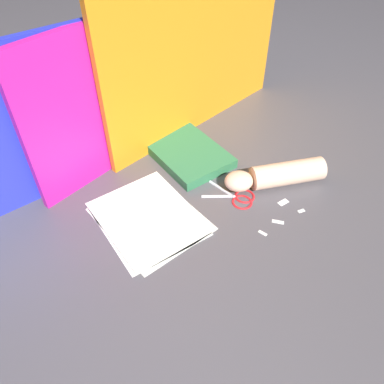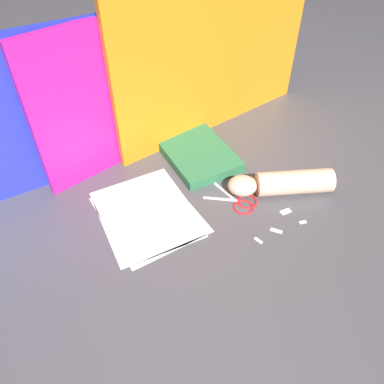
{
  "view_description": "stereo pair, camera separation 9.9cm",
  "coord_description": "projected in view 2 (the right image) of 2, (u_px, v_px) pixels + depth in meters",
  "views": [
    {
      "loc": [
        -0.47,
        -0.51,
        0.74
      ],
      "look_at": [
        -0.01,
        0.04,
        0.06
      ],
      "focal_mm": 35.0,
      "sensor_mm": 36.0,
      "label": 1
    },
    {
      "loc": [
        -0.38,
        -0.57,
        0.74
      ],
      "look_at": [
        -0.01,
        0.04,
        0.06
      ],
      "focal_mm": 35.0,
      "sensor_mm": 36.0,
      "label": 2
    }
  ],
  "objects": [
    {
      "name": "hand_forearm",
      "position": [
        282.0,
        183.0,
        1.05
      ],
      "size": [
        0.3,
        0.19,
        0.07
      ],
      "color": "beige",
      "rests_on": "ground_plane"
    },
    {
      "name": "book_closed",
      "position": [
        197.0,
        153.0,
        1.18
      ],
      "size": [
        0.21,
        0.28,
        0.03
      ],
      "color": "#2D7247",
      "rests_on": "ground_plane"
    },
    {
      "name": "paper_scrap_near",
      "position": [
        303.0,
        222.0,
        0.99
      ],
      "size": [
        0.02,
        0.02,
        0.0
      ],
      "color": "white",
      "rests_on": "ground_plane"
    },
    {
      "name": "paper_scrap_far",
      "position": [
        276.0,
        231.0,
        0.97
      ],
      "size": [
        0.03,
        0.03,
        0.0
      ],
      "color": "white",
      "rests_on": "ground_plane"
    },
    {
      "name": "backdrop_panel_left",
      "position": [
        43.0,
        115.0,
        0.97
      ],
      "size": [
        0.79,
        0.03,
        0.44
      ],
      "color": "#2833D1",
      "rests_on": "ground_plane"
    },
    {
      "name": "paper_scrap_side",
      "position": [
        286.0,
        211.0,
        1.02
      ],
      "size": [
        0.03,
        0.02,
        0.0
      ],
      "color": "white",
      "rests_on": "ground_plane"
    },
    {
      "name": "paper_scrap_mid",
      "position": [
        258.0,
        240.0,
        0.95
      ],
      "size": [
        0.01,
        0.03,
        0.0
      ],
      "color": "white",
      "rests_on": "ground_plane"
    },
    {
      "name": "paper_stack",
      "position": [
        147.0,
        213.0,
        1.01
      ],
      "size": [
        0.26,
        0.31,
        0.01
      ],
      "color": "white",
      "rests_on": "ground_plane"
    },
    {
      "name": "backdrop_panel_center",
      "position": [
        133.0,
        89.0,
        1.07
      ],
      "size": [
        0.61,
        0.13,
        0.43
      ],
      "color": "#D81E9E",
      "rests_on": "ground_plane"
    },
    {
      "name": "ground_plane",
      "position": [
        203.0,
        216.0,
        1.01
      ],
      "size": [
        6.0,
        6.0,
        0.0
      ],
      "primitive_type": "plane",
      "color": "#4C494F"
    },
    {
      "name": "scissors",
      "position": [
        240.0,
        201.0,
        1.04
      ],
      "size": [
        0.14,
        0.16,
        0.01
      ],
      "color": "silver",
      "rests_on": "ground_plane"
    },
    {
      "name": "backdrop_panel_right",
      "position": [
        218.0,
        47.0,
        1.14
      ],
      "size": [
        0.74,
        0.1,
        0.56
      ],
      "color": "orange",
      "rests_on": "ground_plane"
    }
  ]
}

